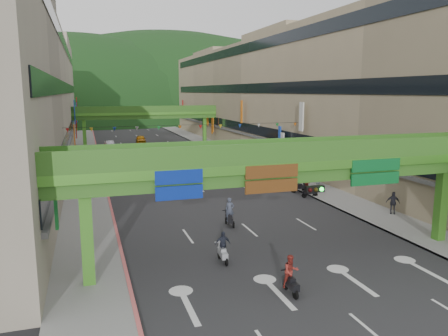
{
  "coord_description": "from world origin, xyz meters",
  "views": [
    {
      "loc": [
        -10.79,
        -15.94,
        9.78
      ],
      "look_at": [
        0.0,
        18.0,
        3.5
      ],
      "focal_mm": 35.0,
      "sensor_mm": 36.0,
      "label": 1
    }
  ],
  "objects_px": {
    "scooter_rider_near": "(230,213)",
    "scooter_rider_mid": "(291,274)",
    "overpass_near": "(308,174)",
    "car_silver": "(110,144)",
    "pedestrian_red": "(308,183)",
    "car_yellow": "(141,140)"
  },
  "relations": [
    {
      "from": "scooter_rider_near",
      "to": "scooter_rider_mid",
      "type": "xyz_separation_m",
      "value": [
        -0.63,
        -11.3,
        0.03
      ]
    },
    {
      "from": "overpass_near",
      "to": "scooter_rider_near",
      "type": "xyz_separation_m",
      "value": [
        -1.96,
        7.99,
        -4.21
      ]
    },
    {
      "from": "overpass_near",
      "to": "car_silver",
      "type": "xyz_separation_m",
      "value": [
        -7.83,
        56.85,
        -4.57
      ]
    },
    {
      "from": "overpass_near",
      "to": "car_silver",
      "type": "distance_m",
      "value": 57.57
    },
    {
      "from": "pedestrian_red",
      "to": "car_yellow",
      "type": "bearing_deg",
      "value": 86.25
    },
    {
      "from": "car_silver",
      "to": "car_yellow",
      "type": "bearing_deg",
      "value": 31.27
    },
    {
      "from": "car_yellow",
      "to": "overpass_near",
      "type": "bearing_deg",
      "value": -83.87
    },
    {
      "from": "scooter_rider_near",
      "to": "car_silver",
      "type": "height_order",
      "value": "scooter_rider_near"
    },
    {
      "from": "scooter_rider_near",
      "to": "pedestrian_red",
      "type": "xyz_separation_m",
      "value": [
        10.83,
        8.16,
        -0.12
      ]
    },
    {
      "from": "car_yellow",
      "to": "pedestrian_red",
      "type": "relative_size",
      "value": 2.58
    },
    {
      "from": "car_silver",
      "to": "pedestrian_red",
      "type": "height_order",
      "value": "pedestrian_red"
    },
    {
      "from": "scooter_rider_near",
      "to": "car_yellow",
      "type": "xyz_separation_m",
      "value": [
        0.1,
        53.67,
        -0.22
      ]
    },
    {
      "from": "scooter_rider_near",
      "to": "car_yellow",
      "type": "bearing_deg",
      "value": 89.89
    },
    {
      "from": "overpass_near",
      "to": "car_yellow",
      "type": "bearing_deg",
      "value": 91.73
    },
    {
      "from": "scooter_rider_near",
      "to": "scooter_rider_mid",
      "type": "relative_size",
      "value": 1.06
    },
    {
      "from": "scooter_rider_mid",
      "to": "pedestrian_red",
      "type": "height_order",
      "value": "scooter_rider_mid"
    },
    {
      "from": "scooter_rider_near",
      "to": "pedestrian_red",
      "type": "relative_size",
      "value": 1.21
    },
    {
      "from": "pedestrian_red",
      "to": "scooter_rider_mid",
      "type": "bearing_deg",
      "value": -137.51
    },
    {
      "from": "overpass_near",
      "to": "car_yellow",
      "type": "height_order",
      "value": "overpass_near"
    },
    {
      "from": "scooter_rider_mid",
      "to": "overpass_near",
      "type": "bearing_deg",
      "value": 51.87
    },
    {
      "from": "car_silver",
      "to": "car_yellow",
      "type": "height_order",
      "value": "car_yellow"
    },
    {
      "from": "car_silver",
      "to": "car_yellow",
      "type": "relative_size",
      "value": 0.85
    }
  ]
}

